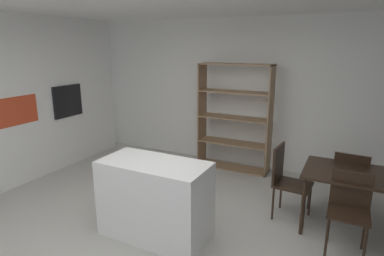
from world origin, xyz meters
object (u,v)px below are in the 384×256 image
kitchen_island (155,199)px  dining_table (352,179)px  dining_chair_island_side (285,176)px  dining_chair_near (349,205)px  open_bookshelf (234,118)px  built_in_oven (68,101)px  dining_chair_far (350,178)px

kitchen_island → dining_table: kitchen_island is taller
dining_chair_island_side → dining_chair_near: 0.88m
dining_table → open_bookshelf: bearing=145.7°
dining_table → dining_chair_island_side: size_ratio=1.12×
built_in_oven → dining_table: built_in_oven is taller
dining_table → dining_chair_far: 0.45m
dining_chair_far → dining_table: bearing=95.6°
built_in_oven → dining_chair_far: bearing=3.5°
kitchen_island → dining_chair_near: 2.14m
kitchen_island → dining_chair_island_side: dining_chair_island_side is taller
dining_chair_far → dining_chair_near: (0.01, -0.86, 0.02)m
open_bookshelf → dining_chair_island_side: (1.18, -1.32, -0.39)m
open_bookshelf → dining_chair_near: open_bookshelf is taller
kitchen_island → dining_table: (2.02, 1.14, 0.21)m
dining_chair_island_side → dining_chair_near: size_ratio=1.08×
kitchen_island → dining_chair_near: size_ratio=1.42×
dining_chair_near → kitchen_island: bearing=-161.3°
open_bookshelf → dining_chair_island_side: 1.81m
built_in_oven → dining_chair_island_side: size_ratio=0.65×
built_in_oven → open_bookshelf: bearing=23.1°
dining_chair_island_side → dining_table: bearing=-86.3°
built_in_oven → dining_chair_far: size_ratio=0.71×
built_in_oven → dining_chair_far: (4.70, 0.29, -0.70)m
dining_table → built_in_oven: bearing=178.3°
kitchen_island → dining_table: bearing=29.4°
dining_chair_far → built_in_oven: bearing=8.1°
built_in_oven → dining_chair_far: built_in_oven is taller
built_in_oven → dining_table: size_ratio=0.58×
dining_chair_near → dining_chair_far: bearing=89.9°
open_bookshelf → dining_table: size_ratio=1.76×
dining_table → dining_chair_far: (-0.01, 0.43, -0.15)m
dining_chair_near → dining_table: bearing=89.3°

